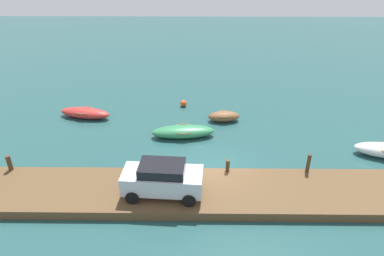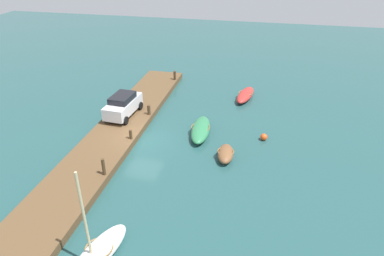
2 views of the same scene
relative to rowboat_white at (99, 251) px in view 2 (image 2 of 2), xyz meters
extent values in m
plane|color=#234C4C|center=(-10.39, -1.73, -0.46)|extent=(84.00, 84.00, 0.00)
cube|color=brown|center=(-10.39, -3.80, -0.21)|extent=(26.26, 3.57, 0.49)
ellipsoid|color=white|center=(-0.01, 0.00, -0.05)|extent=(3.84, 2.07, 0.82)
torus|color=olive|center=(-0.01, 0.00, 0.18)|extent=(1.58, 1.58, 0.07)
cylinder|color=#C6B284|center=(0.46, -0.11, 2.45)|extent=(0.12, 0.12, 4.50)
ellipsoid|color=#2D7A4C|center=(-12.26, 2.22, -0.08)|extent=(4.22, 1.68, 0.76)
torus|color=olive|center=(-12.26, 2.22, 0.13)|extent=(1.52, 1.52, 0.07)
ellipsoid|color=brown|center=(-9.43, 4.48, -0.10)|extent=(2.30, 1.20, 0.71)
torus|color=olive|center=(-9.43, 4.48, 0.10)|extent=(1.19, 1.19, 0.07)
ellipsoid|color=#B72D28|center=(-19.49, 4.90, -0.09)|extent=(3.88, 1.85, 0.73)
torus|color=olive|center=(-19.49, 4.90, 0.11)|extent=(1.46, 1.46, 0.07)
cylinder|color=#47331E|center=(-21.52, -2.26, 0.47)|extent=(0.25, 0.25, 0.88)
cylinder|color=#47331E|center=(-13.64, -2.26, 0.42)|extent=(0.25, 0.25, 0.78)
cylinder|color=#47331E|center=(-9.71, -2.26, 0.38)|extent=(0.21, 0.21, 0.71)
cylinder|color=#47331E|center=(-5.40, -2.26, 0.58)|extent=(0.20, 0.20, 1.09)
cube|color=silver|center=(-13.04, -4.15, 0.82)|extent=(3.97, 1.88, 0.95)
cube|color=black|center=(-13.04, -4.15, 1.54)|extent=(2.26, 1.58, 0.47)
cylinder|color=black|center=(-11.63, -3.43, 0.35)|extent=(0.65, 0.26, 0.64)
cylinder|color=black|center=(-11.74, -5.06, 0.35)|extent=(0.65, 0.26, 0.64)
cylinder|color=black|center=(-14.34, -3.25, 0.35)|extent=(0.65, 0.26, 0.64)
cylinder|color=black|center=(-14.44, -4.88, 0.35)|extent=(0.65, 0.26, 0.64)
sphere|color=#E54C19|center=(-12.40, 6.86, -0.21)|extent=(0.50, 0.50, 0.50)
camera|label=1|loc=(-11.46, -17.78, 11.36)|focal=32.84mm
camera|label=2|loc=(9.98, 6.56, 12.53)|focal=32.67mm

